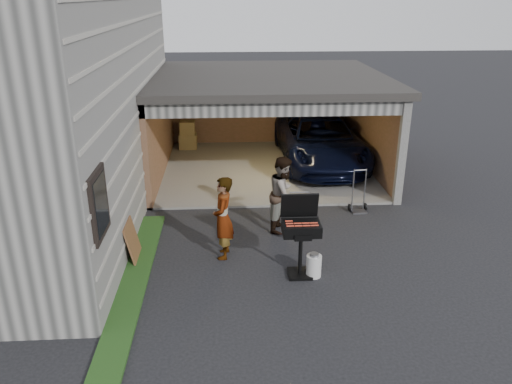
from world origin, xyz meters
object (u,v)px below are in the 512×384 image
at_px(bbq_grill, 301,230).
at_px(plywood_panel, 133,241).
at_px(man, 284,194).
at_px(woman, 223,218).
at_px(propane_tank, 314,266).
at_px(hand_truck, 358,204).
at_px(minivan, 320,142).

xyz_separation_m(bbq_grill, plywood_panel, (-3.30, 0.77, -0.53)).
distance_m(man, bbq_grill, 2.00).
distance_m(woman, propane_tank, 2.04).
relative_size(woman, plywood_panel, 2.08).
bearing_deg(woman, man, 136.13).
distance_m(plywood_panel, hand_truck, 5.60).
height_order(minivan, man, man).
bearing_deg(woman, minivan, 157.41).
bearing_deg(plywood_panel, minivan, 50.39).
xyz_separation_m(minivan, bbq_grill, (-1.57, -6.66, 0.21)).
bearing_deg(minivan, bbq_grill, -103.69).
xyz_separation_m(propane_tank, plywood_panel, (-3.56, 0.86, 0.19)).
relative_size(minivan, propane_tank, 12.00).
bearing_deg(propane_tank, man, 99.75).
bearing_deg(propane_tank, minivan, 79.00).
distance_m(bbq_grill, plywood_panel, 3.43).
xyz_separation_m(man, bbq_grill, (0.10, -2.00, 0.07)).
height_order(bbq_grill, propane_tank, bbq_grill).
bearing_deg(hand_truck, plywood_panel, -162.90).
relative_size(woman, propane_tank, 3.95).
bearing_deg(propane_tank, plywood_panel, 166.35).
relative_size(minivan, bbq_grill, 3.33).
height_order(woman, hand_truck, woman).
bearing_deg(woman, plywood_panel, -84.39).
xyz_separation_m(minivan, man, (-1.67, -4.66, 0.14)).
relative_size(propane_tank, hand_truck, 0.40).
height_order(bbq_grill, plywood_panel, bbq_grill).
relative_size(man, propane_tank, 3.97).
bearing_deg(man, bbq_grill, -156.14).
bearing_deg(hand_truck, minivan, 89.63).
bearing_deg(man, minivan, 1.27).
distance_m(propane_tank, hand_truck, 3.39).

